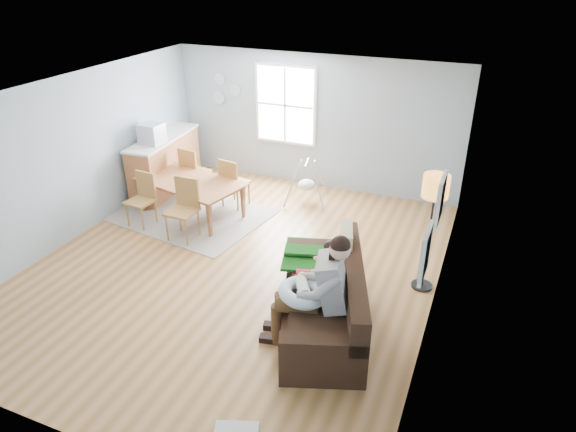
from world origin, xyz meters
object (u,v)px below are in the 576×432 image
at_px(sofa, 327,304).
at_px(chair_ne, 232,180).
at_px(counter, 165,163).
at_px(baby_swing, 307,184).
at_px(floor_lamp, 435,196).
at_px(chair_se, 184,204).
at_px(chair_sw, 143,195).
at_px(father, 318,287).
at_px(chair_nw, 192,169).
at_px(dining_table, 190,198).
at_px(toddler, 322,265).
at_px(monitor, 151,133).

distance_m(sofa, chair_ne, 3.86).
relative_size(counter, baby_swing, 2.12).
height_order(floor_lamp, chair_se, floor_lamp).
height_order(chair_sw, counter, counter).
relative_size(father, counter, 0.74).
height_order(chair_nw, chair_ne, chair_nw).
xyz_separation_m(floor_lamp, dining_table, (-4.40, 0.72, -1.13)).
bearing_deg(toddler, dining_table, 149.58).
relative_size(chair_se, monitor, 2.55).
distance_m(chair_sw, monitor, 1.39).
bearing_deg(chair_nw, chair_se, -62.64).
distance_m(dining_table, chair_sw, 0.86).
bearing_deg(chair_ne, sofa, -43.50).
distance_m(father, chair_se, 3.44).
xyz_separation_m(chair_nw, baby_swing, (2.17, 0.66, -0.22)).
relative_size(counter, monitor, 4.97).
bearing_deg(father, toddler, 103.75).
bearing_deg(chair_se, sofa, -24.06).
xyz_separation_m(chair_ne, counter, (-1.68, 0.26, 0.00)).
bearing_deg(baby_swing, chair_nw, -163.02).
bearing_deg(floor_lamp, chair_se, -179.89).
distance_m(chair_sw, baby_swing, 3.10).
distance_m(chair_se, monitor, 1.98).
distance_m(chair_nw, monitor, 1.02).
bearing_deg(monitor, chair_nw, 21.66).
xyz_separation_m(chair_se, chair_nw, (-0.75, 1.45, -0.02)).
bearing_deg(dining_table, chair_se, -49.89).
distance_m(floor_lamp, dining_table, 4.60).
distance_m(toddler, counter, 5.12).
bearing_deg(floor_lamp, chair_ne, 161.15).
xyz_separation_m(chair_sw, chair_nw, (0.20, 1.32, 0.05)).
distance_m(chair_ne, baby_swing, 1.46).
distance_m(sofa, chair_se, 3.31).
bearing_deg(floor_lamp, dining_table, 170.75).
distance_m(dining_table, chair_ne, 0.86).
bearing_deg(chair_nw, father, -40.16).
relative_size(father, toddler, 1.73).
bearing_deg(sofa, chair_nw, 143.36).
relative_size(chair_sw, chair_nw, 0.93).
relative_size(sofa, toddler, 2.82).
height_order(chair_nw, baby_swing, chair_nw).
bearing_deg(baby_swing, monitor, -161.90).
bearing_deg(baby_swing, chair_ne, -146.32).
bearing_deg(floor_lamp, toddler, -135.08).
height_order(dining_table, chair_ne, chair_ne).
relative_size(floor_lamp, monitor, 4.28).
bearing_deg(baby_swing, toddler, -66.37).
height_order(chair_se, monitor, monitor).
height_order(dining_table, counter, counter).
distance_m(sofa, baby_swing, 3.81).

